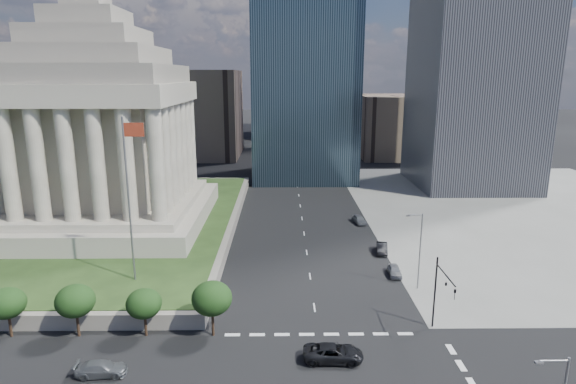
{
  "coord_description": "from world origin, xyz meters",
  "views": [
    {
      "loc": [
        -3.71,
        -31.46,
        26.51
      ],
      "look_at": [
        -3.13,
        17.11,
        14.66
      ],
      "focal_mm": 30.0,
      "sensor_mm": 36.0,
      "label": 1
    }
  ],
  "objects_px": {
    "war_memorial": "(96,107)",
    "pickup_truck": "(333,353)",
    "traffic_signal_ne": "(441,289)",
    "suv_grey": "(101,369)",
    "parked_sedan_near": "(395,271)",
    "street_lamp_north": "(419,247)",
    "parked_sedan_far": "(359,219)",
    "flagpole": "(129,191)",
    "parked_sedan_mid": "(382,248)"
  },
  "relations": [
    {
      "from": "traffic_signal_ne",
      "to": "parked_sedan_near",
      "type": "xyz_separation_m",
      "value": [
        -1.0,
        15.51,
        -4.57
      ]
    },
    {
      "from": "traffic_signal_ne",
      "to": "suv_grey",
      "type": "height_order",
      "value": "traffic_signal_ne"
    },
    {
      "from": "war_memorial",
      "to": "flagpole",
      "type": "distance_m",
      "value": 28.16
    },
    {
      "from": "pickup_truck",
      "to": "parked_sedan_near",
      "type": "relative_size",
      "value": 1.43
    },
    {
      "from": "pickup_truck",
      "to": "suv_grey",
      "type": "height_order",
      "value": "pickup_truck"
    },
    {
      "from": "flagpole",
      "to": "street_lamp_north",
      "type": "distance_m",
      "value": 35.95
    },
    {
      "from": "traffic_signal_ne",
      "to": "parked_sedan_far",
      "type": "relative_size",
      "value": 1.8
    },
    {
      "from": "flagpole",
      "to": "street_lamp_north",
      "type": "xyz_separation_m",
      "value": [
        35.16,
        1.0,
        -7.45
      ]
    },
    {
      "from": "war_memorial",
      "to": "pickup_truck",
      "type": "distance_m",
      "value": 56.19
    },
    {
      "from": "street_lamp_north",
      "to": "pickup_truck",
      "type": "relative_size",
      "value": 1.75
    },
    {
      "from": "street_lamp_north",
      "to": "parked_sedan_near",
      "type": "height_order",
      "value": "street_lamp_north"
    },
    {
      "from": "street_lamp_north",
      "to": "parked_sedan_far",
      "type": "bearing_deg",
      "value": 96.12
    },
    {
      "from": "flagpole",
      "to": "parked_sedan_far",
      "type": "height_order",
      "value": "flagpole"
    },
    {
      "from": "street_lamp_north",
      "to": "parked_sedan_far",
      "type": "height_order",
      "value": "street_lamp_north"
    },
    {
      "from": "parked_sedan_near",
      "to": "parked_sedan_mid",
      "type": "distance_m",
      "value": 8.52
    },
    {
      "from": "street_lamp_north",
      "to": "traffic_signal_ne",
      "type": "bearing_deg",
      "value": -94.19
    },
    {
      "from": "pickup_truck",
      "to": "suv_grey",
      "type": "relative_size",
      "value": 1.24
    },
    {
      "from": "parked_sedan_far",
      "to": "suv_grey",
      "type": "bearing_deg",
      "value": -133.56
    },
    {
      "from": "flagpole",
      "to": "suv_grey",
      "type": "distance_m",
      "value": 21.0
    },
    {
      "from": "war_memorial",
      "to": "parked_sedan_mid",
      "type": "xyz_separation_m",
      "value": [
        45.5,
        -10.28,
        -20.66
      ]
    },
    {
      "from": "parked_sedan_mid",
      "to": "parked_sedan_near",
      "type": "bearing_deg",
      "value": -81.11
    },
    {
      "from": "parked_sedan_near",
      "to": "parked_sedan_far",
      "type": "height_order",
      "value": "parked_sedan_far"
    },
    {
      "from": "parked_sedan_near",
      "to": "parked_sedan_mid",
      "type": "relative_size",
      "value": 0.9
    },
    {
      "from": "war_memorial",
      "to": "parked_sedan_mid",
      "type": "relative_size",
      "value": 8.72
    },
    {
      "from": "flagpole",
      "to": "parked_sedan_near",
      "type": "distance_m",
      "value": 35.95
    },
    {
      "from": "war_memorial",
      "to": "parked_sedan_near",
      "type": "bearing_deg",
      "value": -22.45
    },
    {
      "from": "parked_sedan_near",
      "to": "street_lamp_north",
      "type": "bearing_deg",
      "value": -62.44
    },
    {
      "from": "suv_grey",
      "to": "parked_sedan_far",
      "type": "distance_m",
      "value": 54.86
    },
    {
      "from": "war_memorial",
      "to": "parked_sedan_far",
      "type": "distance_m",
      "value": 49.15
    },
    {
      "from": "street_lamp_north",
      "to": "parked_sedan_near",
      "type": "relative_size",
      "value": 2.49
    },
    {
      "from": "war_memorial",
      "to": "pickup_truck",
      "type": "bearing_deg",
      "value": -47.85
    },
    {
      "from": "suv_grey",
      "to": "parked_sedan_near",
      "type": "distance_m",
      "value": 38.55
    },
    {
      "from": "traffic_signal_ne",
      "to": "parked_sedan_mid",
      "type": "distance_m",
      "value": 24.47
    },
    {
      "from": "suv_grey",
      "to": "traffic_signal_ne",
      "type": "bearing_deg",
      "value": -81.92
    },
    {
      "from": "street_lamp_north",
      "to": "suv_grey",
      "type": "xyz_separation_m",
      "value": [
        -33.47,
        -17.83,
        -4.99
      ]
    },
    {
      "from": "traffic_signal_ne",
      "to": "parked_sedan_near",
      "type": "height_order",
      "value": "traffic_signal_ne"
    },
    {
      "from": "pickup_truck",
      "to": "parked_sedan_far",
      "type": "height_order",
      "value": "pickup_truck"
    },
    {
      "from": "traffic_signal_ne",
      "to": "street_lamp_north",
      "type": "xyz_separation_m",
      "value": [
        0.83,
        11.3,
        0.41
      ]
    },
    {
      "from": "street_lamp_north",
      "to": "flagpole",
      "type": "bearing_deg",
      "value": -178.37
    },
    {
      "from": "war_memorial",
      "to": "pickup_truck",
      "type": "height_order",
      "value": "war_memorial"
    },
    {
      "from": "traffic_signal_ne",
      "to": "pickup_truck",
      "type": "relative_size",
      "value": 1.4
    },
    {
      "from": "flagpole",
      "to": "parked_sedan_near",
      "type": "bearing_deg",
      "value": 8.87
    },
    {
      "from": "pickup_truck",
      "to": "parked_sedan_far",
      "type": "bearing_deg",
      "value": -10.21
    },
    {
      "from": "pickup_truck",
      "to": "parked_sedan_near",
      "type": "bearing_deg",
      "value": -25.75
    },
    {
      "from": "war_memorial",
      "to": "parked_sedan_near",
      "type": "relative_size",
      "value": 9.72
    },
    {
      "from": "parked_sedan_mid",
      "to": "suv_grey",
      "type": "bearing_deg",
      "value": -127.11
    },
    {
      "from": "parked_sedan_near",
      "to": "traffic_signal_ne",
      "type": "bearing_deg",
      "value": -82.27
    },
    {
      "from": "street_lamp_north",
      "to": "suv_grey",
      "type": "height_order",
      "value": "street_lamp_north"
    },
    {
      "from": "street_lamp_north",
      "to": "war_memorial",
      "type": "bearing_deg",
      "value": 154.08
    },
    {
      "from": "flagpole",
      "to": "parked_sedan_near",
      "type": "relative_size",
      "value": 4.99
    }
  ]
}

